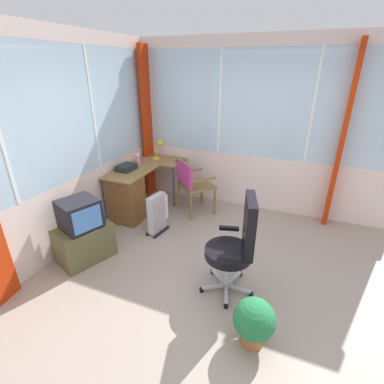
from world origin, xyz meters
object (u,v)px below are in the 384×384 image
Objects in this scene: space_heater at (158,213)px; desk_lamp at (160,147)px; tv_remote at (180,161)px; office_chair at (238,242)px; tv_on_stand at (83,233)px; potted_plant at (254,321)px; spray_bottle at (138,159)px; wooden_armchair at (190,180)px; desk at (129,195)px; paper_tray at (126,167)px.

desk_lamp is at bearing 25.19° from space_heater.
tv_remote is 2.34m from office_chair.
potted_plant is (-0.41, -2.21, -0.11)m from tv_on_stand.
spray_bottle is 2.48m from office_chair.
tv_remote is 0.25× the size of space_heater.
wooden_armchair reaches higher than potted_plant.
space_heater is (-1.13, -0.53, -0.65)m from desk_lamp.
spray_bottle is at bearing 55.58° from office_chair.
desk is at bearing 72.71° from space_heater.
space_heater is at bearing -31.40° from tv_on_stand.
desk is at bearing 174.53° from desk_lamp.
paper_tray is at bearing 174.99° from spray_bottle.
desk is 2.73m from potted_plant.
tv_on_stand is (-1.61, 0.77, -0.23)m from wooden_armchair.
wooden_armchair is at bearing -17.28° from space_heater.
office_chair is 0.75m from potted_plant.
spray_bottle is 0.72× the size of paper_tray.
space_heater is (-0.34, -0.73, -0.49)m from paper_tray.
desk_lamp is 2.12m from tv_on_stand.
space_heater is (0.91, -0.56, -0.06)m from tv_on_stand.
office_chair is at bearing 28.12° from potted_plant.
tv_on_stand is at bearing -174.76° from spray_bottle.
paper_tray is 1.03m from wooden_armchair.
tv_remote is (0.88, -0.49, 0.35)m from desk.
space_heater is at bearing -154.81° from desk_lamp.
paper_tray is at bearing 110.47° from wooden_armchair.
tv_on_stand is (-1.98, 0.43, -0.40)m from tv_remote.
desk is 1.28× the size of office_chair.
wooden_armchair is (-0.38, -0.35, -0.17)m from tv_remote.
tv_on_stand reaches higher than desk.
potted_plant is at bearing -125.04° from paper_tray.
space_heater is 1.31× the size of potted_plant.
paper_tray reaches higher than desk.
tv_on_stand is 1.36× the size of space_heater.
wooden_armchair is at bearing -69.53° from paper_tray.
office_chair is at bearing -84.98° from tv_on_stand.
office_chair is at bearing -124.42° from spray_bottle.
paper_tray is 1.34m from tv_on_stand.
wooden_armchair reaches higher than paper_tray.
tv_on_stand is (-2.04, 0.03, -0.59)m from desk_lamp.
space_heater is at bearing 61.01° from office_chair.
potted_plant is (-2.45, -2.18, -0.70)m from desk_lamp.
spray_bottle reaches higher than potted_plant.
desk_lamp reaches higher than space_heater.
desk is 0.65m from spray_bottle.
desk is 1.75× the size of tv_on_stand.
spray_bottle is at bearing 49.92° from potted_plant.
spray_bottle is 0.26× the size of tv_on_stand.
desk_lamp is 0.29× the size of office_chair.
space_heater is (0.74, 1.34, -0.32)m from office_chair.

